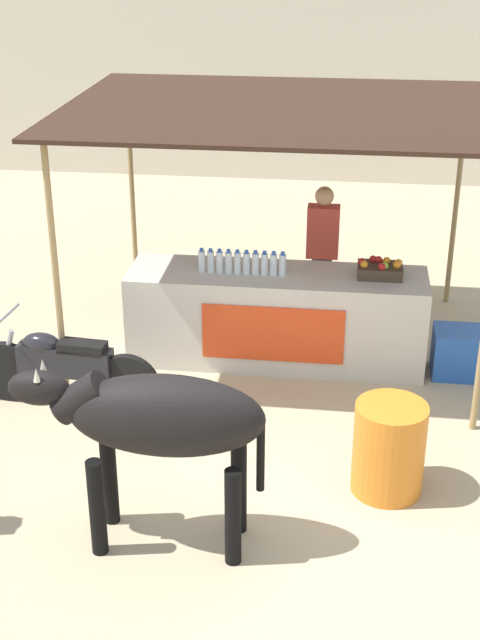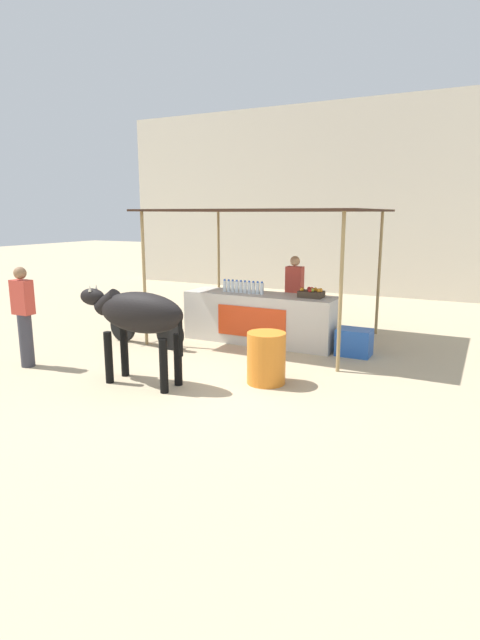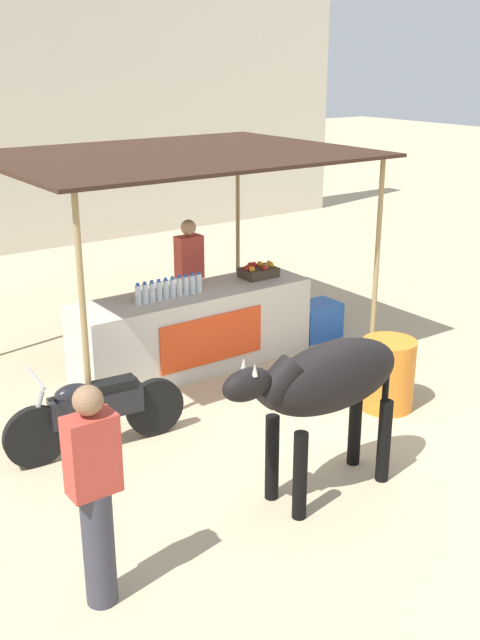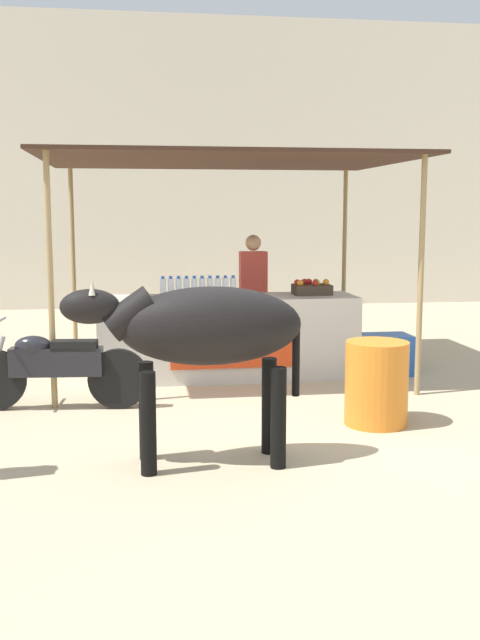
# 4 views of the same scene
# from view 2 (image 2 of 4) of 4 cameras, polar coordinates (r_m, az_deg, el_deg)

# --- Properties ---
(ground_plane) EXTENTS (60.00, 60.00, 0.00)m
(ground_plane) POSITION_cam_2_polar(r_m,az_deg,el_deg) (7.98, -4.34, -6.07)
(ground_plane) COLOR tan
(building_wall_far) EXTENTS (16.00, 0.50, 5.78)m
(building_wall_far) POSITION_cam_2_polar(r_m,az_deg,el_deg) (16.11, 12.97, 13.23)
(building_wall_far) COLOR beige
(building_wall_far) RESTS_ON ground
(stall_counter) EXTENTS (3.00, 0.82, 0.96)m
(stall_counter) POSITION_cam_2_polar(r_m,az_deg,el_deg) (9.74, 2.30, 0.21)
(stall_counter) COLOR beige
(stall_counter) RESTS_ON ground
(stall_awning) EXTENTS (4.20, 3.20, 2.56)m
(stall_awning) POSITION_cam_2_polar(r_m,az_deg,el_deg) (9.81, 3.15, 11.92)
(stall_awning) COLOR #382319
(stall_awning) RESTS_ON ground
(water_bottle_row) EXTENTS (0.88, 0.07, 0.25)m
(water_bottle_row) POSITION_cam_2_polar(r_m,az_deg,el_deg) (9.74, 0.34, 3.77)
(water_bottle_row) COLOR silver
(water_bottle_row) RESTS_ON stall_counter
(fruit_crate) EXTENTS (0.44, 0.32, 0.18)m
(fruit_crate) POSITION_cam_2_polar(r_m,az_deg,el_deg) (9.32, 8.15, 3.03)
(fruit_crate) COLOR #3F3326
(fruit_crate) RESTS_ON stall_counter
(vendor_behind_counter) EXTENTS (0.34, 0.22, 1.65)m
(vendor_behind_counter) POSITION_cam_2_polar(r_m,az_deg,el_deg) (10.20, 6.22, 2.80)
(vendor_behind_counter) COLOR #383842
(vendor_behind_counter) RESTS_ON ground
(cooler_box) EXTENTS (0.60, 0.44, 0.48)m
(cooler_box) POSITION_cam_2_polar(r_m,az_deg,el_deg) (9.10, 12.91, -2.49)
(cooler_box) COLOR blue
(cooler_box) RESTS_ON ground
(water_barrel) EXTENTS (0.57, 0.57, 0.77)m
(water_barrel) POSITION_cam_2_polar(r_m,az_deg,el_deg) (7.41, 3.01, -4.36)
(water_barrel) COLOR orange
(water_barrel) RESTS_ON ground
(cow) EXTENTS (1.82, 0.54, 1.44)m
(cow) POSITION_cam_2_polar(r_m,az_deg,el_deg) (7.38, -11.62, 0.53)
(cow) COLOR black
(cow) RESTS_ON ground
(motorcycle_parked) EXTENTS (1.80, 0.55, 0.90)m
(motorcycle_parked) POSITION_cam_2_polar(r_m,az_deg,el_deg) (9.69, -10.86, -0.38)
(motorcycle_parked) COLOR black
(motorcycle_parked) RESTS_ON ground
(passerby_on_street) EXTENTS (0.34, 0.22, 1.65)m
(passerby_on_street) POSITION_cam_2_polar(r_m,az_deg,el_deg) (8.83, -23.46, 0.42)
(passerby_on_street) COLOR #383842
(passerby_on_street) RESTS_ON ground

